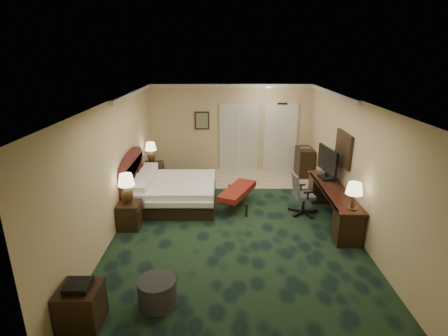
{
  "coord_description": "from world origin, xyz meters",
  "views": [
    {
      "loc": [
        -0.24,
        -6.95,
        3.62
      ],
      "look_at": [
        -0.22,
        0.6,
        1.1
      ],
      "focal_mm": 28.0,
      "sensor_mm": 36.0,
      "label": 1
    }
  ],
  "objects_px": {
    "bed": "(175,193)",
    "nightstand_near": "(130,215)",
    "ottoman": "(157,292)",
    "bed_bench": "(237,197)",
    "nightstand_far": "(153,174)",
    "desk": "(332,204)",
    "side_table": "(81,306)",
    "minibar": "(304,162)",
    "tv": "(327,163)",
    "desk_chair": "(304,194)",
    "lamp_near": "(127,189)",
    "lamp_far": "(151,153)"
  },
  "relations": [
    {
      "from": "nightstand_far",
      "to": "bed_bench",
      "type": "distance_m",
      "value": 2.73
    },
    {
      "from": "bed",
      "to": "desk",
      "type": "bearing_deg",
      "value": -12.56
    },
    {
      "from": "nightstand_near",
      "to": "lamp_far",
      "type": "relative_size",
      "value": 0.95
    },
    {
      "from": "bed",
      "to": "bed_bench",
      "type": "distance_m",
      "value": 1.53
    },
    {
      "from": "bed_bench",
      "to": "tv",
      "type": "bearing_deg",
      "value": 23.79
    },
    {
      "from": "desk",
      "to": "nightstand_near",
      "type": "bearing_deg",
      "value": -175.22
    },
    {
      "from": "desk",
      "to": "ottoman",
      "type": "bearing_deg",
      "value": -140.82
    },
    {
      "from": "ottoman",
      "to": "side_table",
      "type": "bearing_deg",
      "value": -157.06
    },
    {
      "from": "bed",
      "to": "desk_chair",
      "type": "bearing_deg",
      "value": -9.33
    },
    {
      "from": "bed",
      "to": "tv",
      "type": "relative_size",
      "value": 2.0
    },
    {
      "from": "nightstand_near",
      "to": "lamp_near",
      "type": "relative_size",
      "value": 0.85
    },
    {
      "from": "lamp_near",
      "to": "desk_chair",
      "type": "bearing_deg",
      "value": 9.98
    },
    {
      "from": "bed",
      "to": "nightstand_far",
      "type": "bearing_deg",
      "value": 120.66
    },
    {
      "from": "lamp_near",
      "to": "side_table",
      "type": "distance_m",
      "value": 2.89
    },
    {
      "from": "bed",
      "to": "desk_chair",
      "type": "distance_m",
      "value": 3.11
    },
    {
      "from": "bed_bench",
      "to": "ottoman",
      "type": "bearing_deg",
      "value": -85.72
    },
    {
      "from": "lamp_far",
      "to": "minibar",
      "type": "distance_m",
      "value": 4.58
    },
    {
      "from": "side_table",
      "to": "bed_bench",
      "type": "bearing_deg",
      "value": 59.67
    },
    {
      "from": "minibar",
      "to": "bed_bench",
      "type": "bearing_deg",
      "value": -133.15
    },
    {
      "from": "desk_chair",
      "to": "side_table",
      "type": "bearing_deg",
      "value": -144.51
    },
    {
      "from": "lamp_far",
      "to": "nightstand_far",
      "type": "bearing_deg",
      "value": -54.24
    },
    {
      "from": "nightstand_near",
      "to": "desk_chair",
      "type": "height_order",
      "value": "desk_chair"
    },
    {
      "from": "bed",
      "to": "nightstand_near",
      "type": "bearing_deg",
      "value": -125.03
    },
    {
      "from": "bed",
      "to": "nightstand_far",
      "type": "height_order",
      "value": "nightstand_far"
    },
    {
      "from": "nightstand_far",
      "to": "minibar",
      "type": "bearing_deg",
      "value": 10.69
    },
    {
      "from": "desk_chair",
      "to": "desk",
      "type": "bearing_deg",
      "value": -35.27
    },
    {
      "from": "tv",
      "to": "desk_chair",
      "type": "relative_size",
      "value": 1.0
    },
    {
      "from": "bed",
      "to": "lamp_far",
      "type": "bearing_deg",
      "value": 120.87
    },
    {
      "from": "bed",
      "to": "desk",
      "type": "xyz_separation_m",
      "value": [
        3.63,
        -0.81,
        0.06
      ]
    },
    {
      "from": "bed_bench",
      "to": "nightstand_far",
      "type": "bearing_deg",
      "value": 173.45
    },
    {
      "from": "lamp_near",
      "to": "ottoman",
      "type": "height_order",
      "value": "lamp_near"
    },
    {
      "from": "bed",
      "to": "bed_bench",
      "type": "xyz_separation_m",
      "value": [
        1.53,
        -0.09,
        -0.08
      ]
    },
    {
      "from": "nightstand_far",
      "to": "minibar",
      "type": "height_order",
      "value": "minibar"
    },
    {
      "from": "bed_bench",
      "to": "lamp_near",
      "type": "bearing_deg",
      "value": -130.01
    },
    {
      "from": "nightstand_far",
      "to": "minibar",
      "type": "xyz_separation_m",
      "value": [
        4.45,
        0.84,
        0.1
      ]
    },
    {
      "from": "nightstand_near",
      "to": "ottoman",
      "type": "xyz_separation_m",
      "value": [
        1.03,
        -2.43,
        -0.08
      ]
    },
    {
      "from": "bed",
      "to": "bed_bench",
      "type": "bearing_deg",
      "value": -3.24
    },
    {
      "from": "ottoman",
      "to": "side_table",
      "type": "xyz_separation_m",
      "value": [
        -0.97,
        -0.41,
        0.09
      ]
    },
    {
      "from": "nightstand_far",
      "to": "lamp_near",
      "type": "relative_size",
      "value": 0.98
    },
    {
      "from": "bed",
      "to": "nightstand_far",
      "type": "relative_size",
      "value": 3.0
    },
    {
      "from": "bed",
      "to": "minibar",
      "type": "xyz_separation_m",
      "value": [
        3.65,
        2.18,
        0.11
      ]
    },
    {
      "from": "bed_bench",
      "to": "ottoman",
      "type": "height_order",
      "value": "bed_bench"
    },
    {
      "from": "side_table",
      "to": "nightstand_far",
      "type": "bearing_deg",
      "value": 90.25
    },
    {
      "from": "lamp_near",
      "to": "ottoman",
      "type": "distance_m",
      "value": 2.72
    },
    {
      "from": "desk_chair",
      "to": "minibar",
      "type": "relative_size",
      "value": 1.16
    },
    {
      "from": "nightstand_near",
      "to": "bed_bench",
      "type": "relative_size",
      "value": 0.41
    },
    {
      "from": "bed",
      "to": "nightstand_near",
      "type": "xyz_separation_m",
      "value": [
        -0.83,
        -1.18,
        -0.03
      ]
    },
    {
      "from": "side_table",
      "to": "minibar",
      "type": "bearing_deg",
      "value": 54.48
    },
    {
      "from": "bed",
      "to": "nightstand_far",
      "type": "distance_m",
      "value": 1.56
    },
    {
      "from": "bed",
      "to": "ottoman",
      "type": "bearing_deg",
      "value": -86.87
    }
  ]
}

